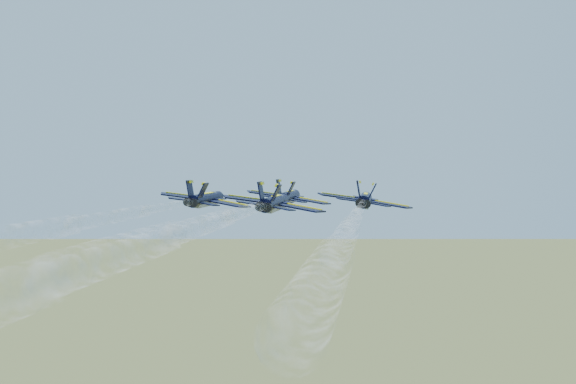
% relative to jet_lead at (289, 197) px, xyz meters
% --- Properties ---
extents(jet_lead, '(13.85, 17.82, 4.13)m').
position_rel_jet_lead_xyz_m(jet_lead, '(0.00, 0.00, 0.00)').
color(jet_lead, black).
extents(jet_left, '(13.85, 17.82, 4.13)m').
position_rel_jet_lead_xyz_m(jet_left, '(-10.47, -10.85, 0.00)').
color(jet_left, black).
extents(jet_right, '(13.85, 17.82, 4.13)m').
position_rel_jet_lead_xyz_m(jet_right, '(12.94, -8.48, 0.00)').
color(jet_right, black).
extents(jet_slot, '(13.85, 17.82, 4.13)m').
position_rel_jet_lead_xyz_m(jet_slot, '(1.76, -19.13, 0.00)').
color(jet_slot, black).
extents(smoke_trail_lead, '(5.04, 69.01, 2.51)m').
position_rel_jet_lead_xyz_m(smoke_trail_lead, '(2.48, -52.61, 0.04)').
color(smoke_trail_lead, white).
extents(smoke_trail_right, '(5.04, 69.01, 2.51)m').
position_rel_jet_lead_xyz_m(smoke_trail_right, '(15.43, -61.09, 0.04)').
color(smoke_trail_right, white).
extents(smoke_trail_slot, '(5.04, 69.01, 2.51)m').
position_rel_jet_lead_xyz_m(smoke_trail_slot, '(4.24, -71.73, 0.04)').
color(smoke_trail_slot, white).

